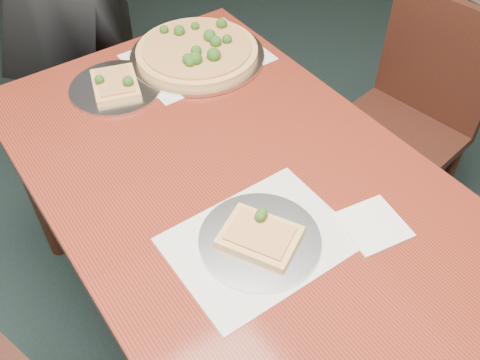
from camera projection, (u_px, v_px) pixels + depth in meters
dining_table at (240, 204)px, 1.42m from camera, size 0.90×1.50×0.75m
chair_far at (86, 47)px, 2.20m from camera, size 0.44×0.44×0.91m
chair_right at (409, 114)px, 1.91m from camera, size 0.48×0.48×0.91m
placemat_main at (197, 57)px, 1.74m from camera, size 0.42×0.32×0.00m
placemat_near at (260, 241)px, 1.22m from camera, size 0.40×0.30×0.00m
pizza_pan at (198, 51)px, 1.72m from camera, size 0.43×0.43×0.08m
slice_plate_near at (260, 238)px, 1.21m from camera, size 0.28×0.28×0.05m
slice_plate_far at (116, 86)px, 1.61m from camera, size 0.28×0.28×0.06m
napkin at (373, 225)px, 1.25m from camera, size 0.16×0.16×0.01m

